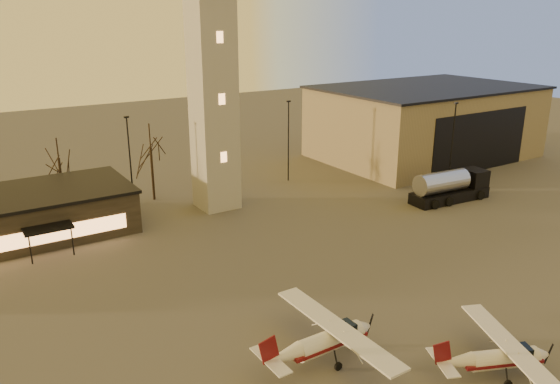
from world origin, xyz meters
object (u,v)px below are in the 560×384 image
at_px(hangar, 425,121).
at_px(control_tower, 211,54).
at_px(fuel_truck, 450,189).
at_px(cessna_front, 505,361).
at_px(cessna_rear, 331,343).

bearing_deg(hangar, control_tower, -173.69).
distance_m(hangar, fuel_truck, 21.27).
relative_size(control_tower, hangar, 1.07).
bearing_deg(cessna_front, control_tower, 114.62).
height_order(hangar, cessna_front, hangar).
height_order(control_tower, cessna_rear, control_tower).
xyz_separation_m(hangar, cessna_rear, (-42.52, -32.89, -4.13)).
bearing_deg(cessna_rear, cessna_front, -42.62).
distance_m(control_tower, fuel_truck, 30.08).
relative_size(control_tower, cessna_front, 3.46).
bearing_deg(cessna_front, fuel_truck, 69.66).
distance_m(control_tower, hangar, 37.90).
height_order(cessna_front, cessna_rear, cessna_rear).
xyz_separation_m(cessna_rear, fuel_truck, (29.50, 16.49, 0.39)).
height_order(hangar, fuel_truck, hangar).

